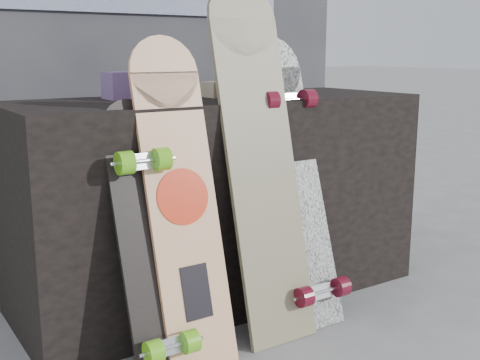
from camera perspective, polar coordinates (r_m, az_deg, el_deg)
ground at (r=2.15m, az=5.27°, el=-14.83°), size 60.00×60.00×0.00m
vendor_table at (r=2.40m, az=-2.01°, el=-1.74°), size 1.60×0.60×0.80m
booth at (r=3.09m, az=-10.60°, el=14.25°), size 2.40×0.22×2.20m
merch_box_purple at (r=2.31m, az=-10.43°, el=8.82°), size 0.18×0.12×0.10m
merch_box_small at (r=2.54m, az=3.07°, el=9.51°), size 0.14×0.14×0.12m
merch_box_flat at (r=2.39m, az=-0.85°, el=8.64°), size 0.22×0.10×0.06m
longboard_geisha at (r=1.89m, az=-5.62°, el=-1.14°), size 0.24×0.29×1.03m
longboard_celtic at (r=2.05m, az=1.85°, el=2.93°), size 0.27×0.32×1.22m
longboard_cascadia at (r=2.18m, az=5.11°, el=0.40°), size 0.24×0.39×1.03m
skateboard_dark at (r=1.85m, az=-8.62°, el=-5.31°), size 0.19×0.32×0.83m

